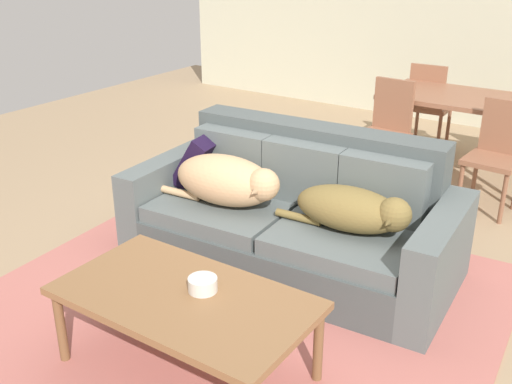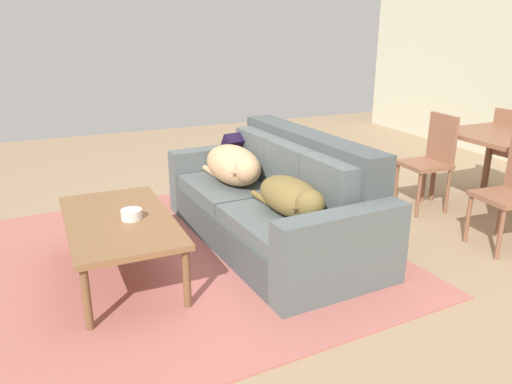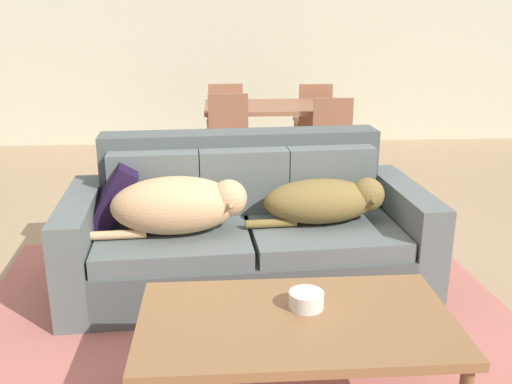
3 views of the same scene
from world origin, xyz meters
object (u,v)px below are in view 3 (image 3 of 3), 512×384
(dining_chair_far_right, at_px, (314,118))
(dining_chair_near_left, at_px, (228,141))
(coffee_table, at_px, (296,327))
(couch, at_px, (246,230))
(bowl_on_coffee_table, at_px, (306,300))
(dog_on_right_cushion, at_px, (326,201))
(dog_on_left_cushion, at_px, (180,205))
(throw_pillow_by_left_arm, at_px, (114,193))
(dining_chair_near_right, at_px, (333,143))
(dining_chair_far_left, at_px, (225,120))
(dining_table, at_px, (275,112))

(dining_chair_far_right, bearing_deg, dining_chair_near_left, 52.27)
(coffee_table, relative_size, dining_chair_near_left, 1.37)
(couch, height_order, bowl_on_coffee_table, couch)
(dog_on_right_cushion, relative_size, bowl_on_coffee_table, 5.78)
(dog_on_left_cushion, height_order, throw_pillow_by_left_arm, throw_pillow_by_left_arm)
(throw_pillow_by_left_arm, relative_size, dining_chair_near_right, 0.44)
(dining_chair_near_left, bearing_deg, throw_pillow_by_left_arm, -110.35)
(throw_pillow_by_left_arm, xyz_separation_m, dining_chair_far_left, (0.72, 2.79, -0.08))
(couch, height_order, dining_chair_near_left, dining_chair_near_left)
(bowl_on_coffee_table, bearing_deg, throw_pillow_by_left_arm, 129.05)
(couch, bearing_deg, coffee_table, -87.42)
(bowl_on_coffee_table, xyz_separation_m, dining_chair_near_right, (0.69, 2.87, 0.00))
(couch, relative_size, dining_chair_far_right, 2.51)
(dining_chair_near_right, height_order, dining_chair_far_left, dining_chair_far_left)
(dog_on_right_cushion, distance_m, dining_chair_near_left, 1.88)
(coffee_table, relative_size, dining_table, 0.92)
(dog_on_right_cushion, relative_size, throw_pillow_by_left_arm, 2.18)
(dog_on_left_cushion, bearing_deg, coffee_table, -67.37)
(dining_chair_far_right, bearing_deg, coffee_table, 80.49)
(dining_chair_far_right, bearing_deg, bowl_on_coffee_table, 80.99)
(couch, relative_size, dining_chair_near_right, 2.50)
(couch, height_order, coffee_table, couch)
(dog_on_right_cushion, xyz_separation_m, dining_table, (-0.07, 2.38, 0.13))
(dining_table, height_order, dining_chair_near_left, dining_chair_near_left)
(dining_table, xyz_separation_m, dining_chair_near_right, (0.47, -0.62, -0.18))
(coffee_table, distance_m, dining_chair_near_left, 2.99)
(dog_on_left_cushion, height_order, bowl_on_coffee_table, dog_on_left_cushion)
(throw_pillow_by_left_arm, distance_m, dining_chair_far_left, 2.89)
(coffee_table, distance_m, bowl_on_coffee_table, 0.12)
(coffee_table, bearing_deg, throw_pillow_by_left_arm, 125.77)
(couch, distance_m, dining_table, 2.33)
(dog_on_right_cushion, bearing_deg, coffee_table, -109.32)
(dog_on_right_cushion, bearing_deg, dining_chair_near_right, 73.67)
(throw_pillow_by_left_arm, bearing_deg, dining_chair_far_left, 75.57)
(coffee_table, bearing_deg, dining_chair_near_left, 93.96)
(couch, height_order, dog_on_left_cushion, couch)
(throw_pillow_by_left_arm, xyz_separation_m, dining_table, (1.20, 2.27, 0.09))
(dog_on_left_cushion, xyz_separation_m, dining_chair_near_right, (1.27, 1.87, -0.09))
(coffee_table, bearing_deg, dog_on_right_cushion, 74.08)
(dog_on_left_cushion, xyz_separation_m, dining_chair_near_left, (0.32, 1.90, -0.06))
(coffee_table, xyz_separation_m, dining_chair_near_left, (-0.21, 2.98, 0.11))
(dining_chair_far_right, bearing_deg, dining_chair_near_right, 89.61)
(couch, height_order, throw_pillow_by_left_arm, couch)
(couch, height_order, dining_chair_near_right, couch)
(dog_on_left_cushion, height_order, coffee_table, dog_on_left_cushion)
(dog_on_left_cushion, xyz_separation_m, dining_chair_far_left, (0.31, 3.01, -0.08))
(dining_chair_near_right, bearing_deg, dog_on_right_cushion, -98.83)
(dining_table, xyz_separation_m, dining_chair_far_right, (0.50, 0.64, -0.18))
(dog_on_right_cushion, height_order, throw_pillow_by_left_arm, throw_pillow_by_left_arm)
(throw_pillow_by_left_arm, height_order, dining_chair_near_left, dining_chair_near_left)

